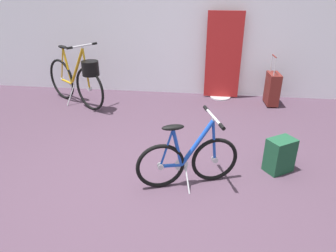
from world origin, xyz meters
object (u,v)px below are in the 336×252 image
(folding_bike_foreground, at_px, (188,159))
(rolling_suitcase, at_px, (272,89))
(floor_banner_stand, at_px, (223,62))
(display_bike_left, at_px, (78,78))
(backpack_on_floor, at_px, (279,155))

(folding_bike_foreground, height_order, rolling_suitcase, rolling_suitcase)
(floor_banner_stand, bearing_deg, display_bike_left, -163.65)
(folding_bike_foreground, height_order, backpack_on_floor, folding_bike_foreground)
(floor_banner_stand, xyz_separation_m, backpack_on_floor, (0.57, -2.28, -0.46))
(display_bike_left, xyz_separation_m, rolling_suitcase, (3.17, 0.44, -0.18))
(floor_banner_stand, bearing_deg, backpack_on_floor, -75.99)
(floor_banner_stand, xyz_separation_m, display_bike_left, (-2.34, -0.69, -0.18))
(floor_banner_stand, bearing_deg, folding_bike_foreground, -98.76)
(folding_bike_foreground, xyz_separation_m, backpack_on_floor, (0.98, 0.37, -0.10))
(display_bike_left, distance_m, backpack_on_floor, 3.33)
(floor_banner_stand, height_order, folding_bike_foreground, floor_banner_stand)
(floor_banner_stand, distance_m, backpack_on_floor, 2.40)
(rolling_suitcase, relative_size, backpack_on_floor, 2.14)
(floor_banner_stand, height_order, display_bike_left, floor_banner_stand)
(display_bike_left, bearing_deg, folding_bike_foreground, -45.67)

